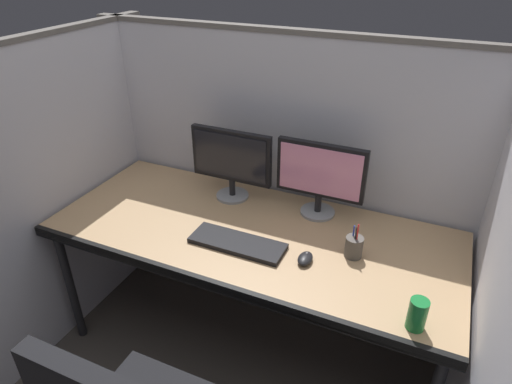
{
  "coord_description": "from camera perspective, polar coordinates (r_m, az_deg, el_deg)",
  "views": [
    {
      "loc": [
        0.72,
        -1.25,
        1.93
      ],
      "look_at": [
        0.0,
        0.35,
        0.92
      ],
      "focal_mm": 31.08,
      "sensor_mm": 36.0,
      "label": 1
    }
  ],
  "objects": [
    {
      "name": "monitor_left",
      "position": [
        2.24,
        -3.21,
        4.14
      ],
      "size": [
        0.43,
        0.17,
        0.37
      ],
      "color": "gray",
      "rests_on": "desk"
    },
    {
      "name": "monitor_right",
      "position": [
        2.12,
        8.28,
        2.21
      ],
      "size": [
        0.43,
        0.17,
        0.37
      ],
      "color": "gray",
      "rests_on": "desk"
    },
    {
      "name": "cubicle_partition_left",
      "position": [
        2.52,
        -22.66,
        0.46
      ],
      "size": [
        0.06,
        1.41,
        1.57
      ],
      "color": "silver",
      "rests_on": "ground"
    },
    {
      "name": "ground_plane",
      "position": [
        2.41,
        -3.7,
        -23.42
      ],
      "size": [
        8.0,
        8.0,
        0.0
      ],
      "primitive_type": "plane",
      "color": "#423D38"
    },
    {
      "name": "cubicle_partition_rear",
      "position": [
        2.41,
        3.83,
        1.57
      ],
      "size": [
        2.21,
        0.06,
        1.57
      ],
      "color": "silver",
      "rests_on": "ground"
    },
    {
      "name": "soda_can",
      "position": [
        1.68,
        20.04,
        -14.57
      ],
      "size": [
        0.07,
        0.07,
        0.12
      ],
      "primitive_type": "cylinder",
      "color": "#197233",
      "rests_on": "desk"
    },
    {
      "name": "keyboard_main",
      "position": [
        1.98,
        -2.4,
        -6.59
      ],
      "size": [
        0.43,
        0.15,
        0.02
      ],
      "primitive_type": "cube",
      "color": "black",
      "rests_on": "desk"
    },
    {
      "name": "desk",
      "position": [
        2.1,
        -0.7,
        -6.21
      ],
      "size": [
        1.9,
        0.8,
        0.74
      ],
      "color": "tan",
      "rests_on": "ground"
    },
    {
      "name": "computer_mouse",
      "position": [
        1.9,
        6.35,
        -8.51
      ],
      "size": [
        0.06,
        0.1,
        0.04
      ],
      "color": "black",
      "rests_on": "desk"
    },
    {
      "name": "cubicle_partition_right",
      "position": [
        1.87,
        27.63,
        -11.84
      ],
      "size": [
        0.06,
        1.41,
        1.57
      ],
      "color": "silver",
      "rests_on": "ground"
    },
    {
      "name": "pen_cup",
      "position": [
        1.94,
        12.49,
        -6.88
      ],
      "size": [
        0.08,
        0.08,
        0.17
      ],
      "color": "#4C4742",
      "rests_on": "desk"
    }
  ]
}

